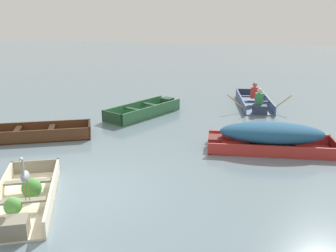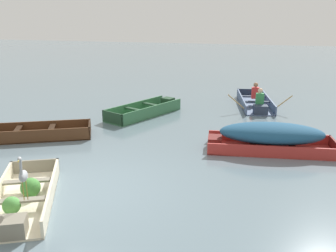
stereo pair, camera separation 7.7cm
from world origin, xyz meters
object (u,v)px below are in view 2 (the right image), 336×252
Objects in this scene: rowboat_slate_blue_with_crew at (256,102)px; heron_on_dinghy at (23,175)px; dinghy_cream_foreground at (24,198)px; skiff_dark_varnish_mid_moored at (30,134)px; skiff_green_far_moored at (147,111)px; skiff_red_near_moored at (271,136)px.

heron_on_dinghy is at bearing -108.69° from rowboat_slate_blue_with_crew.
dinghy_cream_foreground is 0.90× the size of skiff_dark_varnish_mid_moored.
dinghy_cream_foreground is 3.47× the size of heron_on_dinghy.
rowboat_slate_blue_with_crew is at bearing 71.31° from heron_on_dinghy.
heron_on_dinghy is (0.40, -7.42, 0.74)m from skiff_green_far_moored.
heron_on_dinghy is at bearing -86.95° from skiff_green_far_moored.
dinghy_cream_foreground is at bearing -90.45° from skiff_green_far_moored.
heron_on_dinghy reaches higher than dinghy_cream_foreground.
heron_on_dinghy reaches higher than rowboat_slate_blue_with_crew.
dinghy_cream_foreground is 4.16m from skiff_dark_varnish_mid_moored.
skiff_red_near_moored is 1.05× the size of skiff_dark_varnish_mid_moored.
dinghy_cream_foreground is 6.91m from skiff_green_far_moored.
skiff_red_near_moored is at bearing 50.83° from heron_on_dinghy.
skiff_red_near_moored reaches higher than skiff_green_far_moored.
rowboat_slate_blue_with_crew is at bearing 67.91° from dinghy_cream_foreground.
skiff_dark_varnish_mid_moored is at bearing 124.87° from heron_on_dinghy.
rowboat_slate_blue_with_crew is 10.26m from heron_on_dinghy.
skiff_red_near_moored is (4.37, 4.31, 0.27)m from dinghy_cream_foreground.
rowboat_slate_blue_with_crew is (3.73, 9.19, 0.04)m from dinghy_cream_foreground.
dinghy_cream_foreground is 0.86× the size of skiff_red_near_moored.
dinghy_cream_foreground reaches higher than skiff_green_far_moored.
skiff_green_far_moored reaches higher than skiff_dark_varnish_mid_moored.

